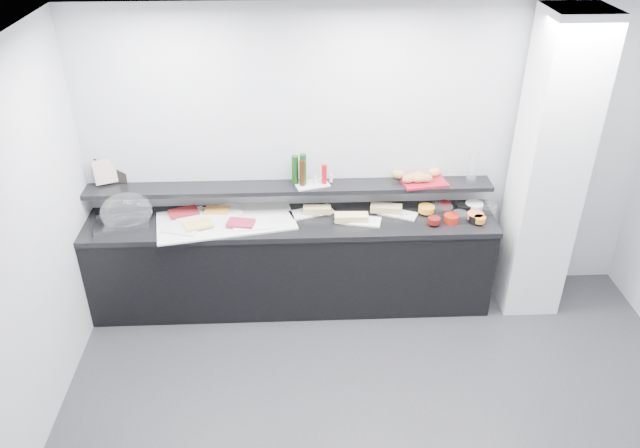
{
  "coord_description": "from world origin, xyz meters",
  "views": [
    {
      "loc": [
        -0.65,
        -3.04,
        3.67
      ],
      "look_at": [
        -0.45,
        1.45,
        1.0
      ],
      "focal_mm": 35.0,
      "sensor_mm": 36.0,
      "label": 1
    }
  ],
  "objects_px": {
    "bread_tray": "(423,181)",
    "cloche_base": "(122,223)",
    "condiment_tray": "(312,184)",
    "carafe": "(472,168)",
    "framed_print": "(111,169)",
    "sandwich_plate_mid": "(358,221)"
  },
  "relations": [
    {
      "from": "bread_tray",
      "to": "condiment_tray",
      "type": "bearing_deg",
      "value": 170.82
    },
    {
      "from": "condiment_tray",
      "to": "bread_tray",
      "type": "height_order",
      "value": "bread_tray"
    },
    {
      "from": "sandwich_plate_mid",
      "to": "framed_print",
      "type": "height_order",
      "value": "framed_print"
    },
    {
      "from": "sandwich_plate_mid",
      "to": "bread_tray",
      "type": "xyz_separation_m",
      "value": [
        0.6,
        0.24,
        0.25
      ]
    },
    {
      "from": "condiment_tray",
      "to": "carafe",
      "type": "bearing_deg",
      "value": -17.48
    },
    {
      "from": "bread_tray",
      "to": "cloche_base",
      "type": "bearing_deg",
      "value": 175.19
    },
    {
      "from": "sandwich_plate_mid",
      "to": "condiment_tray",
      "type": "height_order",
      "value": "condiment_tray"
    },
    {
      "from": "sandwich_plate_mid",
      "to": "condiment_tray",
      "type": "distance_m",
      "value": 0.53
    },
    {
      "from": "cloche_base",
      "to": "framed_print",
      "type": "xyz_separation_m",
      "value": [
        -0.12,
        0.33,
        0.36
      ]
    },
    {
      "from": "sandwich_plate_mid",
      "to": "bread_tray",
      "type": "distance_m",
      "value": 0.69
    },
    {
      "from": "condiment_tray",
      "to": "carafe",
      "type": "relative_size",
      "value": 0.98
    },
    {
      "from": "cloche_base",
      "to": "framed_print",
      "type": "bearing_deg",
      "value": 100.46
    },
    {
      "from": "condiment_tray",
      "to": "bread_tray",
      "type": "relative_size",
      "value": 0.75
    },
    {
      "from": "framed_print",
      "to": "carafe",
      "type": "bearing_deg",
      "value": -10.48
    },
    {
      "from": "cloche_base",
      "to": "carafe",
      "type": "bearing_deg",
      "value": -6.23
    },
    {
      "from": "condiment_tray",
      "to": "bread_tray",
      "type": "bearing_deg",
      "value": -15.78
    },
    {
      "from": "carafe",
      "to": "framed_print",
      "type": "bearing_deg",
      "value": 177.19
    },
    {
      "from": "framed_print",
      "to": "carafe",
      "type": "xyz_separation_m",
      "value": [
        3.18,
        -0.16,
        0.02
      ]
    },
    {
      "from": "cloche_base",
      "to": "bread_tray",
      "type": "xyz_separation_m",
      "value": [
        2.65,
        0.22,
        0.24
      ]
    },
    {
      "from": "framed_print",
      "to": "condiment_tray",
      "type": "relative_size",
      "value": 0.89
    },
    {
      "from": "bread_tray",
      "to": "carafe",
      "type": "relative_size",
      "value": 1.3
    },
    {
      "from": "cloche_base",
      "to": "framed_print",
      "type": "height_order",
      "value": "framed_print"
    }
  ]
}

